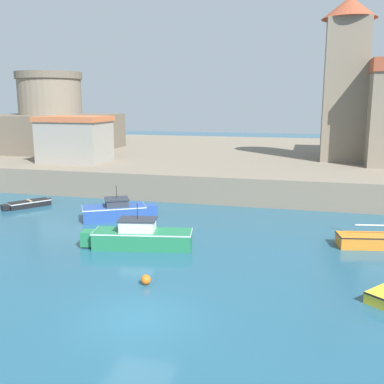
{
  "coord_description": "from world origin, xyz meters",
  "views": [
    {
      "loc": [
        5.87,
        -14.62,
        8.11
      ],
      "look_at": [
        -1.58,
        14.28,
        2.0
      ],
      "focal_mm": 42.0,
      "sensor_mm": 36.0,
      "label": 1
    }
  ],
  "objects_px": {
    "motorboat_blue_0": "(117,211)",
    "motorboat_green_3": "(139,237)",
    "fortress": "(52,124)",
    "harbor_shed_mid_row": "(75,139)",
    "dinghy_black_5": "(28,204)",
    "mooring_buoy": "(146,280)"
  },
  "relations": [
    {
      "from": "fortress",
      "to": "mooring_buoy",
      "type": "bearing_deg",
      "value": -52.9
    },
    {
      "from": "dinghy_black_5",
      "to": "harbor_shed_mid_row",
      "type": "distance_m",
      "value": 10.67
    },
    {
      "from": "fortress",
      "to": "harbor_shed_mid_row",
      "type": "distance_m",
      "value": 12.1
    },
    {
      "from": "motorboat_green_3",
      "to": "fortress",
      "type": "relative_size",
      "value": 0.47
    },
    {
      "from": "mooring_buoy",
      "to": "harbor_shed_mid_row",
      "type": "xyz_separation_m",
      "value": [
        -15.14,
        21.55,
        4.22
      ]
    },
    {
      "from": "dinghy_black_5",
      "to": "harbor_shed_mid_row",
      "type": "height_order",
      "value": "harbor_shed_mid_row"
    },
    {
      "from": "fortress",
      "to": "harbor_shed_mid_row",
      "type": "xyz_separation_m",
      "value": [
        8.0,
        -9.04,
        -0.87
      ]
    },
    {
      "from": "mooring_buoy",
      "to": "motorboat_green_3",
      "type": "bearing_deg",
      "value": 114.03
    },
    {
      "from": "mooring_buoy",
      "to": "fortress",
      "type": "bearing_deg",
      "value": 127.1
    },
    {
      "from": "fortress",
      "to": "motorboat_green_3",
      "type": "bearing_deg",
      "value": -50.85
    },
    {
      "from": "motorboat_green_3",
      "to": "fortress",
      "type": "xyz_separation_m",
      "value": [
        -21.0,
        25.8,
        4.69
      ]
    },
    {
      "from": "motorboat_green_3",
      "to": "harbor_shed_mid_row",
      "type": "distance_m",
      "value": 21.55
    },
    {
      "from": "harbor_shed_mid_row",
      "to": "dinghy_black_5",
      "type": "bearing_deg",
      "value": -83.62
    },
    {
      "from": "dinghy_black_5",
      "to": "fortress",
      "type": "xyz_separation_m",
      "value": [
        -9.09,
        18.8,
        5.06
      ]
    },
    {
      "from": "mooring_buoy",
      "to": "fortress",
      "type": "height_order",
      "value": "fortress"
    },
    {
      "from": "dinghy_black_5",
      "to": "mooring_buoy",
      "type": "height_order",
      "value": "dinghy_black_5"
    },
    {
      "from": "motorboat_blue_0",
      "to": "harbor_shed_mid_row",
      "type": "distance_m",
      "value": 15.15
    },
    {
      "from": "motorboat_blue_0",
      "to": "motorboat_green_3",
      "type": "relative_size",
      "value": 0.82
    },
    {
      "from": "motorboat_blue_0",
      "to": "mooring_buoy",
      "type": "relative_size",
      "value": 11.43
    },
    {
      "from": "motorboat_blue_0",
      "to": "motorboat_green_3",
      "type": "height_order",
      "value": "motorboat_green_3"
    },
    {
      "from": "motorboat_green_3",
      "to": "fortress",
      "type": "height_order",
      "value": "fortress"
    },
    {
      "from": "mooring_buoy",
      "to": "harbor_shed_mid_row",
      "type": "bearing_deg",
      "value": 125.08
    }
  ]
}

